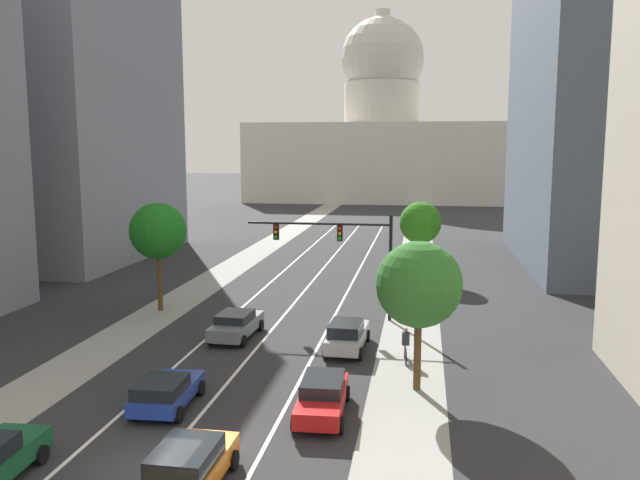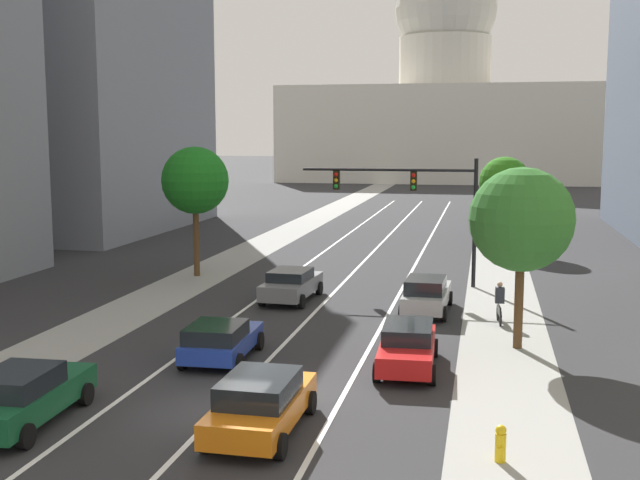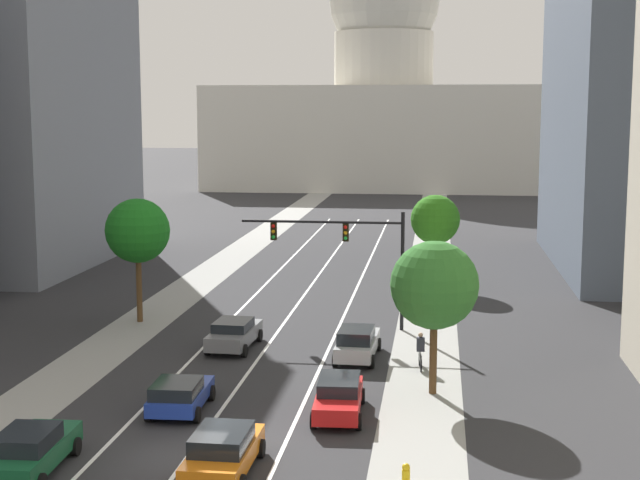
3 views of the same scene
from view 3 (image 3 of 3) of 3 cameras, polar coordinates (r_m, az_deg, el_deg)
ground_plane at (r=71.51m, az=0.34°, el=-1.57°), size 400.00×400.00×0.00m
sidewalk_left at (r=68.10m, az=-6.83°, el=-2.12°), size 3.30×130.00×0.01m
sidewalk_right at (r=66.09m, az=6.68°, el=-2.43°), size 3.30×130.00×0.01m
lane_stripe_left at (r=57.47m, az=-4.59°, el=-3.98°), size 0.16×90.00×0.01m
lane_stripe_center at (r=56.92m, az=-1.48°, el=-4.08°), size 0.16×90.00×0.01m
lane_stripe_right at (r=56.53m, az=1.68°, el=-4.16°), size 0.16×90.00×0.01m
capitol_building at (r=141.59m, az=3.85°, el=8.03°), size 50.95×23.20×36.66m
car_blue at (r=37.98m, az=-8.53°, el=-9.25°), size 2.22×4.17×1.39m
car_silver at (r=45.18m, az=2.27°, el=-6.25°), size 2.07×4.74×1.60m
car_gray at (r=47.32m, az=-5.25°, el=-5.67°), size 2.23×4.68×1.48m
car_red at (r=37.23m, az=1.15°, el=-9.46°), size 2.08×4.69×1.47m
car_orange at (r=31.74m, az=-5.92°, el=-12.62°), size 2.14×4.65×1.54m
car_green at (r=33.04m, az=-17.17°, el=-12.10°), size 2.17×4.79×1.56m
traffic_signal_mast at (r=50.62m, az=1.80°, el=-0.30°), size 8.87×0.39×6.45m
fire_hydrant at (r=30.54m, az=5.25°, el=-14.15°), size 0.26×0.35×0.91m
cyclist at (r=43.73m, az=6.13°, el=-6.73°), size 0.38×1.70×1.72m
street_tree_mid_right at (r=39.31m, az=6.97°, el=-2.76°), size 3.70×3.70×6.52m
street_tree_near_right at (r=63.47m, az=7.02°, el=1.23°), size 3.32×3.32×6.17m
street_tree_near_left at (r=53.12m, az=-11.03°, el=0.54°), size 3.60×3.60×6.99m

